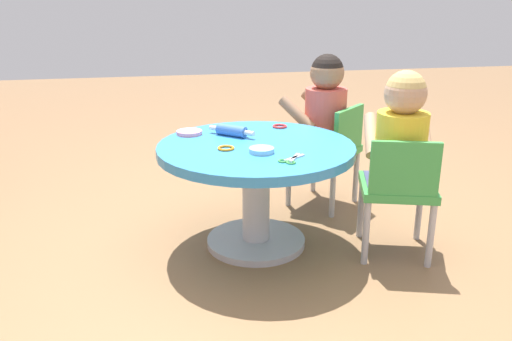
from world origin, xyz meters
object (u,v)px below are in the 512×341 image
(craft_table, at_px, (256,171))
(seated_child_left, at_px, (402,133))
(craft_scissors, at_px, (290,160))
(child_chair_left, at_px, (398,188))
(rolling_pin, at_px, (232,131))
(seated_child_right, at_px, (325,105))
(child_chair_right, at_px, (330,149))

(craft_table, height_order, seated_child_left, seated_child_left)
(craft_scissors, bearing_deg, craft_table, 19.69)
(child_chair_left, height_order, rolling_pin, child_chair_left)
(seated_child_right, xyz_separation_m, craft_scissors, (-0.66, 0.35, -0.06))
(seated_child_right, distance_m, rolling_pin, 0.58)
(craft_table, xyz_separation_m, craft_scissors, (-0.24, -0.09, 0.12))
(craft_scissors, bearing_deg, seated_child_left, -80.99)
(seated_child_left, xyz_separation_m, child_chair_right, (0.55, 0.12, -0.23))
(child_chair_left, distance_m, child_chair_right, 0.60)
(rolling_pin, distance_m, craft_scissors, 0.43)
(seated_child_left, bearing_deg, seated_child_right, 13.78)
(seated_child_left, bearing_deg, child_chair_right, 11.79)
(child_chair_right, bearing_deg, seated_child_left, -168.21)
(rolling_pin, bearing_deg, seated_child_left, -116.09)
(seated_child_left, distance_m, child_chair_right, 0.61)
(seated_child_left, xyz_separation_m, craft_scissors, (-0.08, 0.49, -0.06))
(craft_table, xyz_separation_m, child_chair_right, (0.39, -0.46, -0.04))
(seated_child_right, height_order, craft_scissors, seated_child_right)
(craft_table, xyz_separation_m, child_chair_left, (-0.21, -0.56, -0.04))
(craft_scissors, bearing_deg, child_chair_right, -30.59)
(child_chair_left, height_order, child_chair_right, same)
(craft_table, distance_m, child_chair_right, 0.60)
(craft_table, xyz_separation_m, rolling_pin, (0.15, 0.08, 0.14))
(craft_table, relative_size, seated_child_right, 1.65)
(child_chair_right, bearing_deg, craft_table, 129.97)
(rolling_pin, xyz_separation_m, craft_scissors, (-0.40, -0.17, -0.02))
(rolling_pin, bearing_deg, seated_child_right, -63.17)
(child_chair_left, bearing_deg, craft_scissors, 94.70)
(child_chair_left, bearing_deg, rolling_pin, 60.86)
(seated_child_right, bearing_deg, seated_child_left, -166.22)
(rolling_pin, bearing_deg, child_chair_left, -119.14)
(craft_table, bearing_deg, seated_child_left, -106.21)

